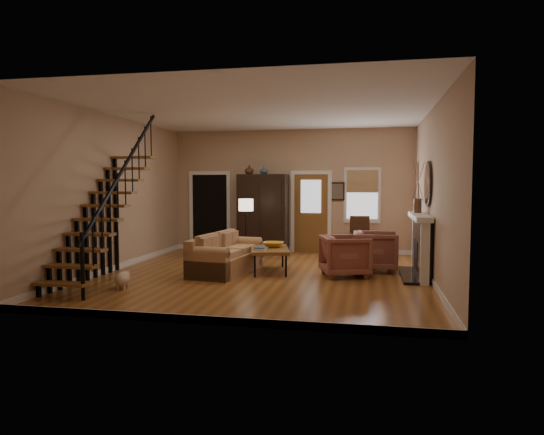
% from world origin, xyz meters
% --- Properties ---
extents(room, '(7.00, 7.33, 3.30)m').
position_xyz_m(room, '(-0.41, 1.76, 1.51)').
color(room, '#995B27').
rests_on(room, ground).
extents(staircase, '(0.94, 2.80, 3.20)m').
position_xyz_m(staircase, '(-2.78, -1.30, 1.60)').
color(staircase, brown).
rests_on(staircase, ground).
extents(fireplace, '(0.33, 1.95, 2.30)m').
position_xyz_m(fireplace, '(3.13, 0.50, 0.74)').
color(fireplace, black).
rests_on(fireplace, ground).
extents(armoire, '(1.30, 0.60, 2.10)m').
position_xyz_m(armoire, '(-0.70, 3.15, 1.05)').
color(armoire, black).
rests_on(armoire, ground).
extents(vase_a, '(0.24, 0.24, 0.25)m').
position_xyz_m(vase_a, '(-1.05, 3.05, 2.22)').
color(vase_a, '#4C2619').
rests_on(vase_a, armoire).
extents(vase_b, '(0.20, 0.20, 0.21)m').
position_xyz_m(vase_b, '(-0.65, 3.05, 2.21)').
color(vase_b, '#334C60').
rests_on(vase_b, armoire).
extents(sofa, '(1.12, 2.13, 0.76)m').
position_xyz_m(sofa, '(-0.81, 0.12, 0.38)').
color(sofa, tan).
rests_on(sofa, ground).
extents(coffee_table, '(1.06, 1.47, 0.51)m').
position_xyz_m(coffee_table, '(0.05, 0.41, 0.25)').
color(coffee_table, brown).
rests_on(coffee_table, ground).
extents(bowl, '(0.45, 0.45, 0.11)m').
position_xyz_m(bowl, '(0.10, 0.56, 0.56)').
color(bowl, orange).
rests_on(bowl, coffee_table).
extents(books, '(0.24, 0.33, 0.06)m').
position_xyz_m(books, '(-0.07, 0.11, 0.54)').
color(books, beige).
rests_on(books, coffee_table).
extents(armchair_left, '(1.13, 1.12, 0.83)m').
position_xyz_m(armchair_left, '(1.62, 0.26, 0.41)').
color(armchair_left, maroon).
rests_on(armchair_left, ground).
extents(armchair_right, '(0.95, 0.92, 0.85)m').
position_xyz_m(armchair_right, '(2.23, 0.97, 0.42)').
color(armchair_right, maroon).
rests_on(armchair_right, ground).
extents(floor_lamp, '(0.44, 0.44, 1.50)m').
position_xyz_m(floor_lamp, '(-0.75, 1.54, 0.75)').
color(floor_lamp, black).
rests_on(floor_lamp, ground).
extents(side_chair, '(0.54, 0.54, 1.02)m').
position_xyz_m(side_chair, '(1.85, 2.95, 0.51)').
color(side_chair, '#3D2413').
rests_on(side_chair, ground).
extents(dog, '(0.35, 0.48, 0.31)m').
position_xyz_m(dog, '(-2.17, -1.71, 0.16)').
color(dog, beige).
rests_on(dog, ground).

